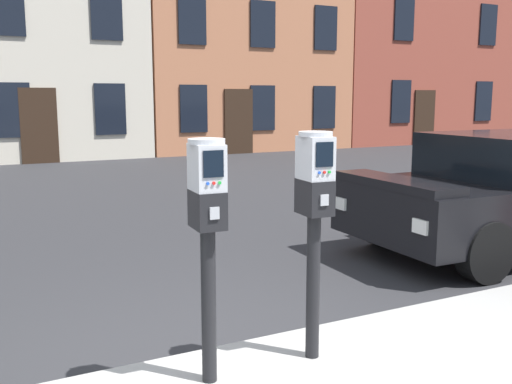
% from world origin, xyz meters
% --- Properties ---
extents(ground_plane, '(160.00, 160.00, 0.00)m').
position_xyz_m(ground_plane, '(0.00, 0.00, 0.00)').
color(ground_plane, '#28282B').
extents(parking_meter_near_kerb, '(0.23, 0.26, 1.48)m').
position_xyz_m(parking_meter_near_kerb, '(-0.05, -0.24, 1.16)').
color(parking_meter_near_kerb, black).
rests_on(parking_meter_near_kerb, sidewalk_slab).
extents(parking_meter_twin_adjacent, '(0.23, 0.26, 1.50)m').
position_xyz_m(parking_meter_twin_adjacent, '(0.69, -0.24, 1.18)').
color(parking_meter_twin_adjacent, black).
rests_on(parking_meter_twin_adjacent, sidewalk_slab).
extents(townhouse_cream_stone, '(8.71, 6.17, 9.10)m').
position_xyz_m(townhouse_cream_stone, '(15.81, 16.97, 4.55)').
color(townhouse_cream_stone, brown).
rests_on(townhouse_cream_stone, ground_plane).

